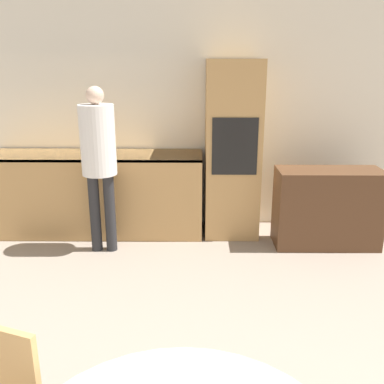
# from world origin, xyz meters

# --- Properties ---
(wall_back) EXTENTS (6.31, 0.05, 2.60)m
(wall_back) POSITION_xyz_m (0.00, 5.08, 1.30)
(wall_back) COLOR silver
(wall_back) RESTS_ON ground_plane
(kitchen_counter) EXTENTS (2.39, 0.60, 0.93)m
(kitchen_counter) POSITION_xyz_m (-1.11, 4.73, 0.48)
(kitchen_counter) COLOR tan
(kitchen_counter) RESTS_ON ground_plane
(oven_unit) EXTENTS (0.59, 0.59, 1.94)m
(oven_unit) POSITION_xyz_m (0.42, 4.74, 0.97)
(oven_unit) COLOR tan
(oven_unit) RESTS_ON ground_plane
(sideboard) EXTENTS (1.09, 0.45, 0.84)m
(sideboard) POSITION_xyz_m (1.42, 4.38, 0.42)
(sideboard) COLOR #51331E
(sideboard) RESTS_ON ground_plane
(person_standing) EXTENTS (0.35, 0.35, 1.69)m
(person_standing) POSITION_xyz_m (-0.95, 4.22, 1.05)
(person_standing) COLOR #262628
(person_standing) RESTS_ON ground_plane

